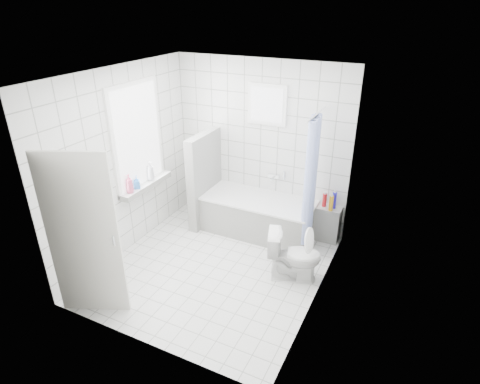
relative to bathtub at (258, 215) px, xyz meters
The scene contains 19 objects.
ground 1.17m from the bathtub, 97.67° to the right, with size 3.00×3.00×0.00m, color white.
ceiling 2.57m from the bathtub, 97.67° to the right, with size 3.00×3.00×0.00m, color white.
wall_back 1.09m from the bathtub, 112.01° to the left, with size 2.80×0.02×2.60m, color white.
wall_front 2.82m from the bathtub, 93.30° to the right, with size 2.80×0.02×2.60m, color white.
wall_left 2.17m from the bathtub, 144.06° to the right, with size 0.02×3.00×2.60m, color white.
wall_right 1.96m from the bathtub, 42.02° to the right, with size 0.02×3.00×2.60m, color white.
window_left 2.16m from the bathtub, 151.30° to the right, with size 0.01×0.90×1.40m, color white.
window_back 1.69m from the bathtub, 98.88° to the left, with size 0.50×0.01×0.50m, color white.
window_sill 1.77m from the bathtub, 150.56° to the right, with size 0.18×1.02×0.08m, color white.
door 2.75m from the bathtub, 112.94° to the right, with size 0.04×0.80×2.00m, color silver.
bathtub is the anchor object (origin of this frame).
partition_wall 1.03m from the bathtub, behind, with size 0.15×0.85×1.50m, color white.
tiled_ledge 1.04m from the bathtub, 14.13° to the left, with size 0.40×0.24×0.55m, color white.
toilet 1.24m from the bathtub, 44.64° to the right, with size 0.39×0.68×0.70m, color white.
curtain_rod 1.89m from the bathtub, ahead, with size 0.02×0.02×0.80m, color silver.
shower_curtain 1.15m from the bathtub, 10.99° to the right, with size 0.14×0.48×1.78m, color #4D66E3, non-canonical shape.
tub_faucet 0.66m from the bathtub, 73.38° to the left, with size 0.18×0.06×0.06m, color silver.
sill_bottles 1.88m from the bathtub, 147.15° to the right, with size 0.13×0.59×0.30m.
ledge_bottles 1.13m from the bathtub, 12.61° to the left, with size 0.20×0.16×0.25m.
Camera 1 is at (2.27, -3.91, 3.36)m, focal length 30.00 mm.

